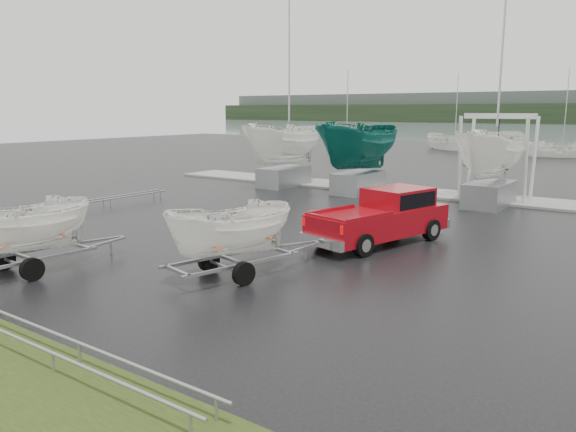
% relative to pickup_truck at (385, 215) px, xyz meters
% --- Properties ---
extents(ground_plane, '(120.00, 120.00, 0.00)m').
position_rel_pickup_truck_xyz_m(ground_plane, '(-4.28, -2.01, -0.91)').
color(ground_plane, black).
rests_on(ground_plane, ground).
extents(dock, '(30.00, 3.00, 0.12)m').
position_rel_pickup_truck_xyz_m(dock, '(-4.28, 10.99, -0.86)').
color(dock, gray).
rests_on(dock, ground).
extents(pickup_truck, '(3.00, 5.52, 1.74)m').
position_rel_pickup_truck_xyz_m(pickup_truck, '(0.00, 0.00, 0.00)').
color(pickup_truck, maroon).
rests_on(pickup_truck, ground).
extents(trailer_hitched, '(2.02, 3.78, 4.31)m').
position_rel_pickup_truck_xyz_m(trailer_hitched, '(-1.48, -5.91, 1.45)').
color(trailer_hitched, '#92959A').
rests_on(trailer_hitched, ground).
extents(trailer_parked, '(1.82, 3.67, 4.43)m').
position_rel_pickup_truck_xyz_m(trailer_parked, '(-6.16, -8.90, 1.51)').
color(trailer_parked, '#92959A').
rests_on(trailer_parked, ground).
extents(boat_hoist, '(3.30, 2.18, 4.12)m').
position_rel_pickup_truck_xyz_m(boat_hoist, '(0.44, 10.99, 1.76)').
color(boat_hoist, silver).
rests_on(boat_hoist, ground).
extents(keelboat_0, '(2.44, 3.20, 10.61)m').
position_rel_pickup_truck_xyz_m(keelboat_0, '(-10.65, 8.99, 2.97)').
color(keelboat_0, '#92959A').
rests_on(keelboat_0, ground).
extents(keelboat_1, '(2.57, 3.20, 7.94)m').
position_rel_pickup_truck_xyz_m(keelboat_1, '(-6.01, 9.19, 3.18)').
color(keelboat_1, '#92959A').
rests_on(keelboat_1, ground).
extents(keelboat_2, '(2.37, 3.20, 10.54)m').
position_rel_pickup_truck_xyz_m(keelboat_2, '(0.77, 8.99, 2.84)').
color(keelboat_2, '#92959A').
rests_on(keelboat_2, ground).
extents(mast_rack_0, '(0.56, 6.50, 0.06)m').
position_rel_pickup_truck_xyz_m(mast_rack_0, '(-13.28, -1.01, -0.56)').
color(mast_rack_0, '#92959A').
rests_on(mast_rack_0, ground).
extents(mast_rack_2, '(7.00, 0.56, 0.06)m').
position_rel_pickup_truck_xyz_m(mast_rack_2, '(-0.28, -11.51, -0.56)').
color(mast_rack_2, '#92959A').
rests_on(mast_rack_2, ground).
extents(moored_boat_0, '(2.92, 2.89, 10.93)m').
position_rel_pickup_truck_xyz_m(moored_boat_0, '(-19.08, 30.78, -0.90)').
color(moored_boat_0, white).
rests_on(moored_boat_0, ground).
extents(moored_boat_1, '(4.18, 4.15, 12.03)m').
position_rel_pickup_truck_xyz_m(moored_boat_1, '(-12.97, 43.54, -0.91)').
color(moored_boat_1, white).
rests_on(moored_boat_1, ground).
extents(moored_boat_2, '(3.29, 3.26, 11.31)m').
position_rel_pickup_truck_xyz_m(moored_boat_2, '(-1.71, 40.15, -0.91)').
color(moored_boat_2, white).
rests_on(moored_boat_2, ground).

